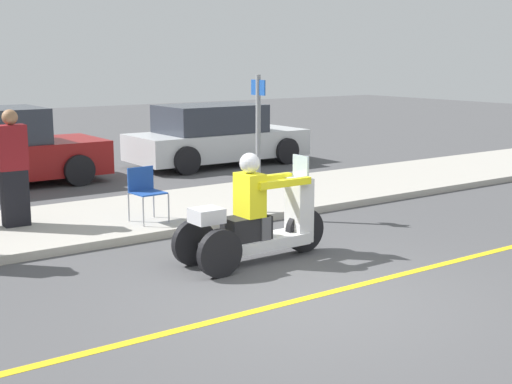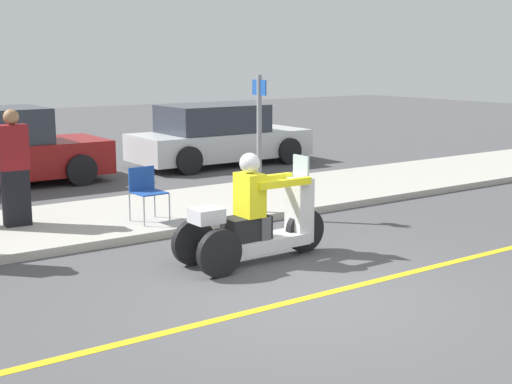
{
  "view_description": "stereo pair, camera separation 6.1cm",
  "coord_description": "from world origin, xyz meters",
  "px_view_note": "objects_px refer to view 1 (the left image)",
  "views": [
    {
      "loc": [
        -4.78,
        -5.73,
        2.6
      ],
      "look_at": [
        0.36,
        1.5,
        0.91
      ],
      "focal_mm": 50.0,
      "sensor_mm": 36.0,
      "label": 1
    },
    {
      "loc": [
        -4.73,
        -5.77,
        2.6
      ],
      "look_at": [
        0.36,
        1.5,
        0.91
      ],
      "focal_mm": 50.0,
      "sensor_mm": 36.0,
      "label": 2
    }
  ],
  "objects_px": {
    "motorcycle_trike": "(256,223)",
    "spectator_with_child": "(13,170)",
    "folding_chair_set_back": "(145,188)",
    "street_sign": "(258,138)",
    "parked_car_lot_left": "(216,136)"
  },
  "relations": [
    {
      "from": "folding_chair_set_back",
      "to": "street_sign",
      "type": "distance_m",
      "value": 1.97
    },
    {
      "from": "spectator_with_child",
      "to": "street_sign",
      "type": "distance_m",
      "value": 3.75
    },
    {
      "from": "motorcycle_trike",
      "to": "parked_car_lot_left",
      "type": "xyz_separation_m",
      "value": [
        4.03,
        7.36,
        0.18
      ]
    },
    {
      "from": "motorcycle_trike",
      "to": "spectator_with_child",
      "type": "relative_size",
      "value": 1.24
    },
    {
      "from": "spectator_with_child",
      "to": "parked_car_lot_left",
      "type": "xyz_separation_m",
      "value": [
        6.09,
        4.09,
        -0.26
      ]
    },
    {
      "from": "folding_chair_set_back",
      "to": "parked_car_lot_left",
      "type": "distance_m",
      "value": 6.58
    },
    {
      "from": "motorcycle_trike",
      "to": "spectator_with_child",
      "type": "distance_m",
      "value": 3.89
    },
    {
      "from": "motorcycle_trike",
      "to": "street_sign",
      "type": "bearing_deg",
      "value": 53.79
    },
    {
      "from": "parked_car_lot_left",
      "to": "spectator_with_child",
      "type": "bearing_deg",
      "value": -146.09
    },
    {
      "from": "motorcycle_trike",
      "to": "folding_chair_set_back",
      "type": "xyz_separation_m",
      "value": [
        -0.34,
        2.44,
        0.11
      ]
    },
    {
      "from": "spectator_with_child",
      "to": "street_sign",
      "type": "height_order",
      "value": "street_sign"
    },
    {
      "from": "folding_chair_set_back",
      "to": "parked_car_lot_left",
      "type": "bearing_deg",
      "value": 48.38
    },
    {
      "from": "folding_chair_set_back",
      "to": "street_sign",
      "type": "relative_size",
      "value": 0.37
    },
    {
      "from": "folding_chair_set_back",
      "to": "street_sign",
      "type": "xyz_separation_m",
      "value": [
        1.77,
        -0.49,
        0.69
      ]
    },
    {
      "from": "spectator_with_child",
      "to": "street_sign",
      "type": "xyz_separation_m",
      "value": [
        3.49,
        -1.32,
        0.36
      ]
    }
  ]
}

